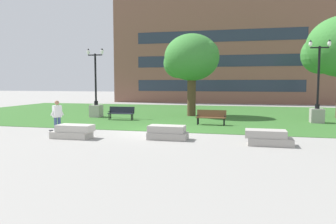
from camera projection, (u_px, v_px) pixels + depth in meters
ground_plane at (153, 132)px, 17.34m from camera, size 140.00×140.00×0.00m
grass_lawn at (187, 114)px, 27.02m from camera, size 40.00×20.00×0.02m
concrete_block_center at (73, 132)px, 15.32m from camera, size 1.92×0.90×0.64m
concrete_block_left at (167, 133)px, 15.01m from camera, size 1.80×0.90×0.64m
concrete_block_right at (268, 138)px, 13.60m from camera, size 1.92×0.90×0.64m
person_skateboarder at (57, 115)px, 16.42m from camera, size 0.51×0.55×1.71m
skateboard at (55, 132)px, 16.69m from camera, size 0.95×0.74×0.14m
park_bench_near_left at (121, 112)px, 22.69m from camera, size 1.83×0.64×0.90m
park_bench_near_right at (211, 116)px, 20.00m from camera, size 1.82×0.60×0.90m
lamp_post_right at (317, 106)px, 20.98m from camera, size 1.32×0.80×5.28m
lamp_post_left at (96, 103)px, 24.50m from camera, size 1.32×0.80×5.10m
tree_far_right at (191, 58)px, 25.04m from camera, size 4.41×4.20×6.28m
building_facade_distant at (218, 48)px, 40.15m from camera, size 27.14×1.03×13.53m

